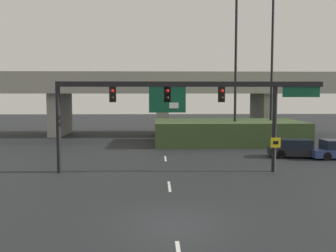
{
  "coord_description": "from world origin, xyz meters",
  "views": [
    {
      "loc": [
        -0.68,
        -14.74,
        4.9
      ],
      "look_at": [
        0.0,
        8.13,
        3.02
      ],
      "focal_mm": 42.0,
      "sensor_mm": 36.0,
      "label": 1
    }
  ],
  "objects_px": {
    "highway_light_pole_near": "(236,48)",
    "parked_sedan_near_right": "(297,149)",
    "signal_gantry": "(183,98)",
    "speed_limit_sign": "(275,150)",
    "highway_light_pole_far": "(272,63)"
  },
  "relations": [
    {
      "from": "speed_limit_sign",
      "to": "highway_light_pole_far",
      "type": "distance_m",
      "value": 17.22
    },
    {
      "from": "highway_light_pole_near",
      "to": "parked_sedan_near_right",
      "type": "relative_size",
      "value": 3.75
    },
    {
      "from": "highway_light_pole_near",
      "to": "parked_sedan_near_right",
      "type": "bearing_deg",
      "value": -65.66
    },
    {
      "from": "highway_light_pole_far",
      "to": "parked_sedan_near_right",
      "type": "xyz_separation_m",
      "value": [
        -0.53,
        -9.0,
        -7.31
      ]
    },
    {
      "from": "signal_gantry",
      "to": "speed_limit_sign",
      "type": "height_order",
      "value": "signal_gantry"
    },
    {
      "from": "speed_limit_sign",
      "to": "highway_light_pole_far",
      "type": "bearing_deg",
      "value": 74.7
    },
    {
      "from": "highway_light_pole_far",
      "to": "parked_sedan_near_right",
      "type": "distance_m",
      "value": 11.61
    },
    {
      "from": "signal_gantry",
      "to": "parked_sedan_near_right",
      "type": "distance_m",
      "value": 11.47
    },
    {
      "from": "highway_light_pole_near",
      "to": "parked_sedan_near_right",
      "type": "xyz_separation_m",
      "value": [
        3.38,
        -7.47,
        -8.57
      ]
    },
    {
      "from": "parked_sedan_near_right",
      "to": "highway_light_pole_near",
      "type": "bearing_deg",
      "value": 123.89
    },
    {
      "from": "speed_limit_sign",
      "to": "highway_light_pole_near",
      "type": "height_order",
      "value": "highway_light_pole_near"
    },
    {
      "from": "parked_sedan_near_right",
      "to": "highway_light_pole_far",
      "type": "bearing_deg",
      "value": 96.16
    },
    {
      "from": "parked_sedan_near_right",
      "to": "speed_limit_sign",
      "type": "bearing_deg",
      "value": -110.35
    },
    {
      "from": "highway_light_pole_near",
      "to": "signal_gantry",
      "type": "bearing_deg",
      "value": -114.22
    },
    {
      "from": "speed_limit_sign",
      "to": "highway_light_pole_near",
      "type": "bearing_deg",
      "value": 88.76
    }
  ]
}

